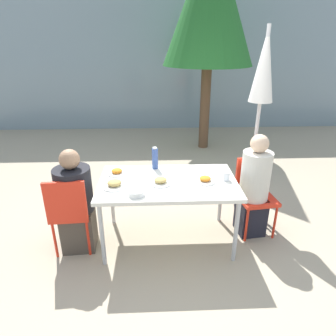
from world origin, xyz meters
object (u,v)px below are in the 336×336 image
object	(u,v)px
person_right	(254,189)
salad_bowl	(136,193)
chair_left	(70,209)
drinking_cup	(226,176)
bottle	(155,158)
chair_right	(254,189)
closed_umbrella	(262,82)
person_left	(76,204)

from	to	relation	value
person_right	salad_bowl	distance (m)	1.38
chair_left	drinking_cup	distance (m)	1.67
person_right	drinking_cup	world-z (taller)	person_right
bottle	drinking_cup	size ratio (longest dim) A/B	2.78
chair_right	bottle	xyz separation A→B (m)	(-1.15, 0.13, 0.35)
closed_umbrella	salad_bowl	size ratio (longest dim) A/B	14.22
chair_right	closed_umbrella	distance (m)	1.24
chair_right	chair_left	bearing A→B (deg)	2.65
chair_right	closed_umbrella	size ratio (longest dim) A/B	0.39
chair_left	closed_umbrella	bearing A→B (deg)	17.38
salad_bowl	person_right	bearing A→B (deg)	18.05
bottle	salad_bowl	distance (m)	0.67
bottle	drinking_cup	world-z (taller)	bottle
person_left	salad_bowl	bearing A→B (deg)	-23.43
person_left	salad_bowl	xyz separation A→B (m)	(0.66, -0.24, 0.25)
person_left	closed_umbrella	distance (m)	2.50
person_right	bottle	distance (m)	1.17
closed_umbrella	salad_bowl	xyz separation A→B (m)	(-1.44, -0.98, -0.89)
bottle	salad_bowl	xyz separation A→B (m)	(-0.18, -0.64, -0.10)
closed_umbrella	bottle	distance (m)	1.52
person_right	closed_umbrella	distance (m)	1.23
person_left	closed_umbrella	size ratio (longest dim) A/B	0.50
person_left	closed_umbrella	world-z (taller)	closed_umbrella
person_left	bottle	xyz separation A→B (m)	(0.84, 0.40, 0.35)
person_right	drinking_cup	xyz separation A→B (m)	(-0.36, -0.12, 0.22)
chair_left	drinking_cup	size ratio (longest dim) A/B	9.51
chair_right	drinking_cup	distance (m)	0.53
chair_right	bottle	size ratio (longest dim) A/B	3.42
person_left	chair_left	bearing A→B (deg)	-122.03
drinking_cup	closed_umbrella	bearing A→B (deg)	53.13
chair_left	closed_umbrella	distance (m)	2.57
closed_umbrella	bottle	world-z (taller)	closed_umbrella
person_right	salad_bowl	size ratio (longest dim) A/B	7.55
chair_left	person_right	size ratio (longest dim) A/B	0.73
person_right	drinking_cup	size ratio (longest dim) A/B	13.06
chair_right	person_left	bearing A→B (deg)	0.54
person_right	closed_umbrella	xyz separation A→B (m)	(0.14, 0.55, 1.09)
chair_left	salad_bowl	size ratio (longest dim) A/B	5.50
person_left	salad_bowl	size ratio (longest dim) A/B	7.11
closed_umbrella	bottle	xyz separation A→B (m)	(-1.26, -0.34, -0.79)
chair_left	closed_umbrella	world-z (taller)	closed_umbrella
person_left	drinking_cup	bearing A→B (deg)	-1.27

